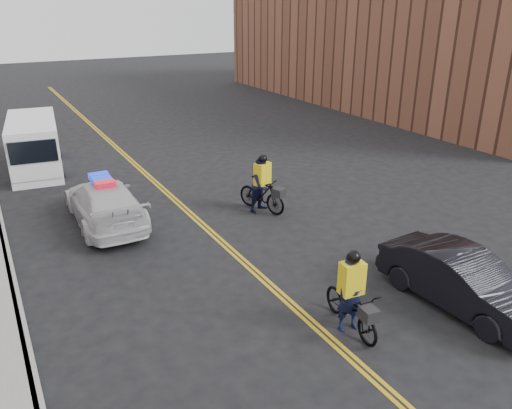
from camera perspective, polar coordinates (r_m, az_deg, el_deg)
The scene contains 9 objects.
ground at distance 13.86m, azimuth 0.74°, elevation -8.47°, with size 120.00×120.00×0.00m, color black.
center_line_left at distance 20.49m, azimuth -10.73°, elevation 1.63°, with size 0.10×60.00×0.01m, color gold.
center_line_right at distance 20.54m, azimuth -10.31°, elevation 1.71°, with size 0.10×60.00×0.01m, color gold.
building_across at distance 39.84m, azimuth 16.25°, elevation 19.12°, with size 12.00×30.00×11.00m, color brown.
police_cruiser at distance 17.66m, azimuth -16.91°, elevation 0.22°, with size 2.15×5.13×1.64m.
dark_sedan at distance 13.38m, azimuth 22.52°, elevation -8.01°, with size 1.52×4.36×1.44m, color black.
cargo_van at distance 24.32m, azimuth -23.97°, elevation 6.11°, with size 2.61×5.66×2.29m.
cyclist_near at distance 11.78m, azimuth 10.70°, elevation -10.95°, with size 0.93×2.12×2.02m.
cyclist_far at distance 17.89m, azimuth 0.76°, elevation 1.80°, with size 1.25×2.17×2.11m.
Camera 1 is at (-5.99, -10.30, 7.06)m, focal length 35.00 mm.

